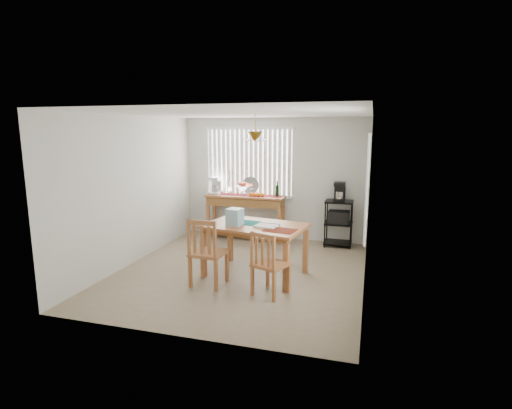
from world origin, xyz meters
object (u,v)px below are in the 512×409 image
(cart_items, at_px, (340,192))
(dining_table, at_px, (255,230))
(sideboard, at_px, (246,206))
(wire_cart, at_px, (339,219))
(chair_right, at_px, (269,264))
(chair_left, at_px, (207,253))

(cart_items, relative_size, dining_table, 0.23)
(cart_items, bearing_deg, sideboard, -179.75)
(wire_cart, height_order, cart_items, cart_items)
(wire_cart, height_order, chair_right, chair_right)
(wire_cart, xyz_separation_m, cart_items, (0.00, 0.01, 0.55))
(sideboard, relative_size, dining_table, 0.99)
(sideboard, relative_size, chair_left, 1.61)
(dining_table, bearing_deg, cart_items, 60.55)
(wire_cart, height_order, chair_left, chair_left)
(sideboard, relative_size, cart_items, 4.41)
(chair_right, bearing_deg, wire_cart, 75.29)
(cart_items, xyz_separation_m, chair_left, (-1.73, -2.73, -0.60))
(chair_right, bearing_deg, sideboard, 113.75)
(wire_cart, bearing_deg, dining_table, -119.56)
(sideboard, distance_m, chair_right, 3.09)
(cart_items, relative_size, chair_right, 0.41)
(sideboard, xyz_separation_m, wire_cart, (1.98, -0.00, -0.15))
(chair_left, height_order, chair_right, chair_left)
(sideboard, xyz_separation_m, cart_items, (1.98, 0.01, 0.40))
(cart_items, xyz_separation_m, dining_table, (-1.17, -2.07, -0.37))
(sideboard, bearing_deg, wire_cart, -0.04)
(sideboard, relative_size, wire_cart, 1.82)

